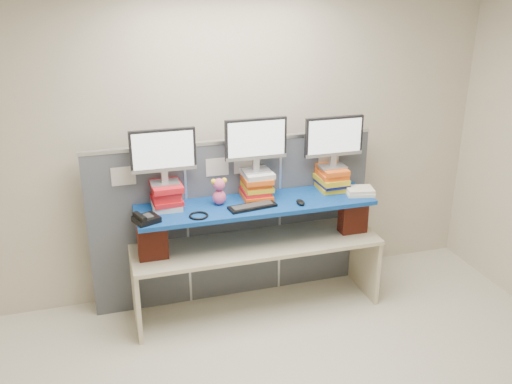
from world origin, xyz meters
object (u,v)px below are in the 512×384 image
object	(u,v)px
monitor_right	(334,139)
monitor_center	(256,142)
monitor_left	(163,153)
desk_phone	(146,219)
keyboard	(252,206)
blue_board	(256,205)
desk	(256,255)

from	to	relation	value
monitor_right	monitor_center	bearing A→B (deg)	-180.00
monitor_left	desk_phone	size ratio (longest dim) A/B	2.31
monitor_left	keyboard	distance (m)	0.86
keyboard	desk_phone	size ratio (longest dim) A/B	1.82
monitor_right	blue_board	bearing A→B (deg)	-171.02
desk	monitor_left	bearing A→B (deg)	171.03
desk	monitor_left	world-z (taller)	monitor_left
desk	blue_board	bearing A→B (deg)	0.00
desk	monitor_center	bearing A→B (deg)	73.87
desk	monitor_center	size ratio (longest dim) A/B	4.08
monitor_center	monitor_right	world-z (taller)	monitor_center
blue_board	monitor_center	bearing A→B (deg)	73.87
monitor_right	keyboard	distance (m)	0.96
monitor_left	keyboard	world-z (taller)	monitor_left
monitor_left	monitor_center	xyz separation A→B (m)	(0.79, -0.01, 0.03)
desk	keyboard	bearing A→B (deg)	-121.96
desk	monitor_left	distance (m)	1.24
keyboard	monitor_right	bearing A→B (deg)	6.24
monitor_left	monitor_right	size ratio (longest dim) A/B	1.00
keyboard	desk_phone	xyz separation A→B (m)	(-0.89, -0.03, 0.02)
keyboard	monitor_left	bearing A→B (deg)	154.31
keyboard	desk	bearing A→B (deg)	49.51
blue_board	monitor_right	distance (m)	0.90
monitor_left	monitor_center	world-z (taller)	monitor_center
blue_board	monitor_left	world-z (taller)	monitor_left
monitor_left	monitor_center	bearing A→B (deg)	-0.00
monitor_center	monitor_right	distance (m)	0.72
desk	blue_board	distance (m)	0.48
desk	monitor_right	size ratio (longest dim) A/B	4.08
desk	monitor_center	world-z (taller)	monitor_center
monitor_left	blue_board	bearing A→B (deg)	-8.97
monitor_right	desk_phone	bearing A→B (deg)	-171.49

